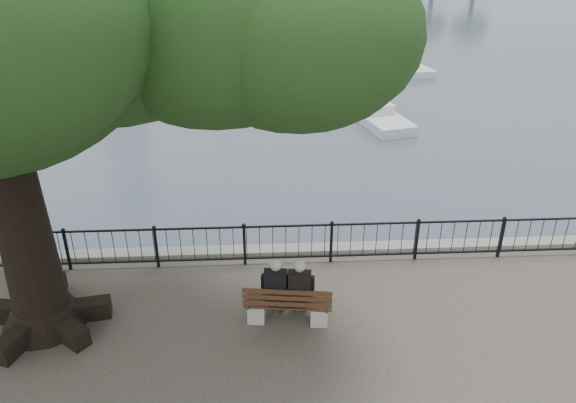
{
  "coord_description": "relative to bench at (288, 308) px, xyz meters",
  "views": [
    {
      "loc": [
        -0.6,
        -8.56,
        7.18
      ],
      "look_at": [
        0.0,
        2.5,
        1.6
      ],
      "focal_mm": 35.0,
      "sensor_mm": 36.0,
      "label": 1
    }
  ],
  "objects": [
    {
      "name": "harbor",
      "position": [
        0.12,
        2.63,
        -0.82
      ],
      "size": [
        260.0,
        260.0,
        1.2
      ],
      "color": "gray",
      "rests_on": "ground"
    },
    {
      "name": "sailboat_h",
      "position": [
        -3.6,
        43.23,
        -0.98
      ],
      "size": [
        2.13,
        5.43,
        11.25
      ],
      "color": "silver",
      "rests_on": "ground"
    },
    {
      "name": "person_left",
      "position": [
        -0.21,
        0.13,
        0.35
      ],
      "size": [
        0.45,
        0.75,
        1.45
      ],
      "color": "black",
      "rests_on": "ground"
    },
    {
      "name": "sailboat_b",
      "position": [
        -2.62,
        22.39,
        -0.98
      ],
      "size": [
        3.05,
        5.34,
        11.3
      ],
      "color": "silver",
      "rests_on": "ground"
    },
    {
      "name": "bench",
      "position": [
        0.0,
        0.0,
        0.0
      ],
      "size": [
        1.78,
        0.73,
        0.91
      ],
      "color": "#A19F95",
      "rests_on": "ground"
    },
    {
      "name": "sailboat_e",
      "position": [
        -10.62,
        28.4,
        -0.97
      ],
      "size": [
        2.2,
        6.15,
        12.6
      ],
      "color": "silver",
      "rests_on": "ground"
    },
    {
      "name": "sailboat_c",
      "position": [
        4.68,
        15.77,
        -1.01
      ],
      "size": [
        3.04,
        6.26,
        10.73
      ],
      "color": "silver",
      "rests_on": "ground"
    },
    {
      "name": "tree",
      "position": [
        -3.94,
        0.32,
        5.74
      ],
      "size": [
        11.29,
        7.88,
        9.22
      ],
      "color": "black",
      "rests_on": "ground"
    },
    {
      "name": "railing",
      "position": [
        0.12,
        2.13,
        0.24
      ],
      "size": [
        22.06,
        0.06,
        1.0
      ],
      "color": "black",
      "rests_on": "ground"
    },
    {
      "name": "sailboat_a",
      "position": [
        -11.01,
        15.14,
        -1.03
      ],
      "size": [
        2.33,
        4.78,
        8.64
      ],
      "color": "silver",
      "rests_on": "ground"
    },
    {
      "name": "sailboat_g",
      "position": [
        5.38,
        35.53,
        -1.02
      ],
      "size": [
        2.78,
        4.89,
        9.09
      ],
      "color": "silver",
      "rests_on": "ground"
    },
    {
      "name": "person_right",
      "position": [
        0.24,
        0.07,
        0.35
      ],
      "size": [
        0.45,
        0.75,
        1.45
      ],
      "color": "black",
      "rests_on": "ground"
    },
    {
      "name": "sailboat_d",
      "position": [
        8.39,
        25.15,
        -1.03
      ],
      "size": [
        2.8,
        5.85,
        9.81
      ],
      "color": "silver",
      "rests_on": "ground"
    }
  ]
}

